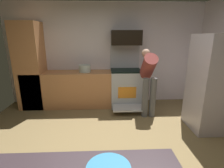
{
  "coord_description": "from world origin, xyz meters",
  "views": [
    {
      "loc": [
        -0.08,
        -2.25,
        1.77
      ],
      "look_at": [
        0.04,
        0.3,
        1.05
      ],
      "focal_mm": 27.22,
      "sensor_mm": 36.0,
      "label": 1
    }
  ],
  "objects_px": {
    "oven_range": "(126,86)",
    "microwave": "(126,38)",
    "stock_pot": "(85,68)",
    "person_cook": "(148,76)",
    "refrigerator": "(217,84)"
  },
  "relations": [
    {
      "from": "oven_range",
      "to": "microwave",
      "type": "xyz_separation_m",
      "value": [
        0.0,
        0.09,
        1.22
      ]
    },
    {
      "from": "oven_range",
      "to": "stock_pot",
      "type": "relative_size",
      "value": 5.24
    },
    {
      "from": "stock_pot",
      "to": "microwave",
      "type": "bearing_deg",
      "value": 4.41
    },
    {
      "from": "person_cook",
      "to": "stock_pot",
      "type": "distance_m",
      "value": 1.58
    },
    {
      "from": "oven_range",
      "to": "stock_pot",
      "type": "height_order",
      "value": "oven_range"
    },
    {
      "from": "microwave",
      "to": "oven_range",
      "type": "bearing_deg",
      "value": -90.0
    },
    {
      "from": "refrigerator",
      "to": "oven_range",
      "type": "bearing_deg",
      "value": 141.67
    },
    {
      "from": "refrigerator",
      "to": "person_cook",
      "type": "height_order",
      "value": "refrigerator"
    },
    {
      "from": "oven_range",
      "to": "refrigerator",
      "type": "xyz_separation_m",
      "value": [
        1.57,
        -1.24,
        0.39
      ]
    },
    {
      "from": "microwave",
      "to": "stock_pot",
      "type": "height_order",
      "value": "microwave"
    },
    {
      "from": "stock_pot",
      "to": "oven_range",
      "type": "bearing_deg",
      "value": -0.8
    },
    {
      "from": "microwave",
      "to": "person_cook",
      "type": "relative_size",
      "value": 0.5
    },
    {
      "from": "oven_range",
      "to": "stock_pot",
      "type": "xyz_separation_m",
      "value": [
        -1.04,
        0.01,
        0.48
      ]
    },
    {
      "from": "stock_pot",
      "to": "person_cook",
      "type": "bearing_deg",
      "value": -20.36
    },
    {
      "from": "microwave",
      "to": "stock_pot",
      "type": "xyz_separation_m",
      "value": [
        -1.04,
        -0.08,
        -0.74
      ]
    }
  ]
}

